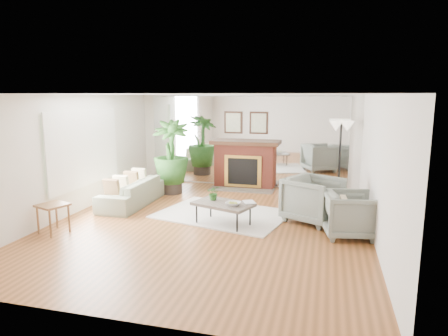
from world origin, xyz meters
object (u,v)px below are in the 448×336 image
(potted_ficus, at_px, (171,154))
(floor_lamp, at_px, (341,132))
(coffee_table, at_px, (223,205))
(armchair_front, at_px, (350,214))
(armchair_back, at_px, (313,199))
(fireplace, at_px, (244,164))
(sofa, at_px, (132,192))
(side_table, at_px, (53,209))

(potted_ficus, relative_size, floor_lamp, 1.01)
(coffee_table, height_order, potted_ficus, potted_ficus)
(coffee_table, relative_size, floor_lamp, 0.68)
(armchair_front, bearing_deg, armchair_back, 33.68)
(coffee_table, height_order, armchair_back, armchair_back)
(fireplace, xyz_separation_m, floor_lamp, (2.47, -0.16, 0.93))
(armchair_front, xyz_separation_m, floor_lamp, (-0.13, 3.11, 1.18))
(armchair_back, bearing_deg, floor_lamp, 14.19)
(coffee_table, distance_m, sofa, 2.57)
(sofa, bearing_deg, coffee_table, 69.46)
(sofa, bearing_deg, floor_lamp, 115.31)
(armchair_back, xyz_separation_m, armchair_front, (0.67, -0.69, -0.05))
(fireplace, relative_size, potted_ficus, 1.09)
(coffee_table, distance_m, side_table, 3.12)
(fireplace, bearing_deg, potted_ficus, -146.89)
(fireplace, distance_m, potted_ficus, 2.03)
(coffee_table, relative_size, side_table, 2.12)
(coffee_table, xyz_separation_m, armchair_front, (2.33, -0.01, -0.01))
(side_table, distance_m, potted_ficus, 3.53)
(fireplace, bearing_deg, sofa, -132.12)
(coffee_table, relative_size, potted_ficus, 0.68)
(sofa, distance_m, floor_lamp, 5.27)
(fireplace, bearing_deg, side_table, -120.47)
(coffee_table, xyz_separation_m, armchair_back, (1.66, 0.68, 0.04))
(sofa, xyz_separation_m, armchair_back, (4.07, -0.21, 0.16))
(potted_ficus, bearing_deg, floor_lamp, 12.68)
(side_table, bearing_deg, armchair_front, 12.76)
(sofa, height_order, side_table, sofa)
(fireplace, height_order, armchair_back, fireplace)
(fireplace, height_order, coffee_table, fireplace)
(side_table, relative_size, potted_ficus, 0.32)
(coffee_table, height_order, floor_lamp, floor_lamp)
(potted_ficus, bearing_deg, sofa, -110.01)
(armchair_front, relative_size, side_table, 1.47)
(sofa, xyz_separation_m, potted_ficus, (0.46, 1.27, 0.71))
(armchair_front, relative_size, floor_lamp, 0.48)
(fireplace, xyz_separation_m, sofa, (-2.14, -2.36, -0.37))
(sofa, height_order, potted_ficus, potted_ficus)
(floor_lamp, bearing_deg, fireplace, 176.32)
(side_table, xyz_separation_m, potted_ficus, (0.94, 3.36, 0.55))
(coffee_table, bearing_deg, armchair_back, 22.23)
(fireplace, height_order, side_table, fireplace)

